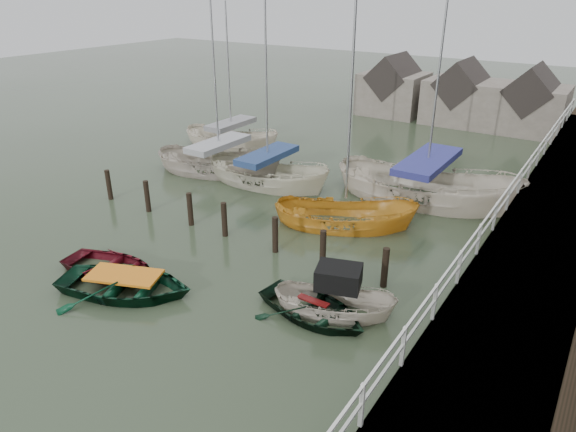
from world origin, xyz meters
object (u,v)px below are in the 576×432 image
Objects in this scene: rowboat_green at (127,293)px; sailboat_a at (220,172)px; rowboat_dkgreen at (313,316)px; sailboat_d at (424,200)px; sailboat_c at (345,225)px; sailboat_b at (268,184)px; motorboat at (334,310)px; rowboat_red at (113,274)px; sailboat_e at (232,146)px.

sailboat_a reaches higher than rowboat_green.
rowboat_dkgreen is 0.29× the size of sailboat_d.
sailboat_c is at bearing -44.39° from rowboat_green.
motorboat is at bearing -138.53° from sailboat_b.
sailboat_b reaches higher than rowboat_green.
rowboat_red is at bearing 123.83° from sailboat_c.
sailboat_e is at bearing 36.55° from sailboat_c.
rowboat_green reaches higher than rowboat_red.
sailboat_b is at bearing -109.54° from sailboat_a.
sailboat_e is (-12.59, 1.70, 0.00)m from sailboat_d.
motorboat is 9.97m from sailboat_d.
sailboat_b is 1.17× the size of sailboat_e.
sailboat_b is 0.91× the size of sailboat_d.
motorboat is at bearing -87.73° from rowboat_green.
rowboat_dkgreen is at bearing -85.52° from rowboat_red.
sailboat_c reaches higher than sailboat_e.
motorboat is (7.42, 2.16, 0.12)m from rowboat_red.
sailboat_c is (5.33, -2.09, -0.05)m from sailboat_b.
sailboat_c is (-2.13, 6.08, 0.02)m from rowboat_dkgreen.
sailboat_a is at bearing 59.90° from rowboat_dkgreen.
sailboat_a is at bearing -156.40° from sailboat_e.
rowboat_green is 0.42× the size of sailboat_c.
sailboat_a is at bearing 10.85° from rowboat_red.
motorboat is 0.32× the size of sailboat_d.
sailboat_b is at bearing -6.26° from rowboat_red.
sailboat_a is (-10.57, 8.21, 0.06)m from rowboat_dkgreen.
sailboat_c is (4.83, 7.77, 0.02)m from rowboat_red.
rowboat_dkgreen is 0.34× the size of sailboat_c.
sailboat_d is (-0.81, 9.93, -0.07)m from motorboat.
sailboat_d reaches higher than motorboat.
rowboat_dkgreen is 0.32× the size of sailboat_b.
sailboat_e is at bearing 31.06° from motorboat.
rowboat_green is 9.00m from sailboat_c.
sailboat_a is at bearing 84.85° from sailboat_b.
sailboat_e reaches higher than rowboat_red.
sailboat_a is at bearing 97.71° from sailboat_d.
sailboat_c is (3.50, 8.29, 0.02)m from rowboat_green.
rowboat_dkgreen is 0.91× the size of motorboat.
rowboat_dkgreen is 0.38× the size of sailboat_e.
sailboat_d is (7.11, 2.24, -0.01)m from sailboat_b.
sailboat_a reaches higher than sailboat_e.
rowboat_dkgreen is 0.32× the size of sailboat_a.
sailboat_a reaches higher than sailboat_b.
rowboat_green reaches higher than rowboat_dkgreen.
sailboat_c is at bearing -122.94° from sailboat_a.
rowboat_dkgreen is 17.72m from sailboat_e.
sailboat_d is (10.22, 2.19, -0.00)m from sailboat_a.
sailboat_a reaches higher than sailboat_c.
rowboat_red is 0.30× the size of sailboat_d.
rowboat_red is 0.36× the size of sailboat_c.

